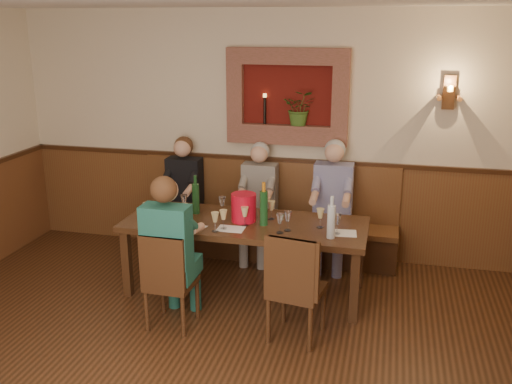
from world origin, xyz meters
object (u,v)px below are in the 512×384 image
at_px(bench, 266,229).
at_px(wine_bottle_green_b, 196,198).
at_px(person_bench_left, 183,206).
at_px(person_chair_front, 172,264).
at_px(wine_bottle_green_a, 264,207).
at_px(person_bench_right, 331,216).
at_px(chair_near_left, 171,298).
at_px(spittoon_bucket, 244,207).
at_px(dining_table, 245,229).
at_px(person_bench_mid, 258,213).
at_px(chair_near_right, 296,308).
at_px(water_bottle, 331,221).

height_order(bench, wine_bottle_green_b, wine_bottle_green_b).
bearing_deg(person_bench_left, person_chair_front, -72.71).
bearing_deg(person_bench_left, wine_bottle_green_a, -37.02).
distance_m(bench, person_bench_right, 0.82).
bearing_deg(person_chair_front, chair_near_left, -90.72).
height_order(spittoon_bucket, wine_bottle_green_a, wine_bottle_green_a).
height_order(dining_table, wine_bottle_green_a, wine_bottle_green_a).
bearing_deg(person_bench_left, wine_bottle_green_b, -59.27).
relative_size(dining_table, person_bench_left, 1.74).
xyz_separation_m(person_bench_mid, wine_bottle_green_a, (0.27, -0.89, 0.37)).
height_order(chair_near_right, person_chair_front, person_chair_front).
bearing_deg(person_chair_front, chair_near_right, 0.44).
xyz_separation_m(wine_bottle_green_a, water_bottle, (0.67, -0.19, -0.02)).
relative_size(bench, person_chair_front, 2.12).
relative_size(chair_near_right, spittoon_bucket, 3.51).
bearing_deg(person_chair_front, wine_bottle_green_a, 47.42).
distance_m(chair_near_left, wine_bottle_green_b, 1.16).
relative_size(person_chair_front, wine_bottle_green_b, 3.53).
bearing_deg(chair_near_right, bench, 120.27).
bearing_deg(person_bench_mid, chair_near_left, -103.68).
height_order(dining_table, person_chair_front, person_chair_front).
height_order(dining_table, bench, bench).
bearing_deg(person_bench_left, dining_table, -40.72).
relative_size(person_bench_right, person_chair_front, 1.01).
bearing_deg(person_bench_left, person_bench_right, -0.05).
relative_size(bench, person_bench_mid, 2.20).
height_order(chair_near_right, person_bench_left, person_bench_left).
distance_m(bench, water_bottle, 1.58).
bearing_deg(dining_table, chair_near_left, -119.80).
xyz_separation_m(bench, wine_bottle_green_a, (0.20, -0.99, 0.60)).
xyz_separation_m(bench, person_chair_front, (-0.47, -1.72, 0.26)).
bearing_deg(bench, chair_near_left, -104.96).
xyz_separation_m(person_chair_front, spittoon_bucket, (0.45, 0.80, 0.30)).
bearing_deg(person_chair_front, water_bottle, 21.85).
distance_m(person_bench_right, wine_bottle_green_b, 1.53).
bearing_deg(wine_bottle_green_a, chair_near_left, -130.85).
xyz_separation_m(dining_table, water_bottle, (0.87, -0.24, 0.24)).
distance_m(chair_near_right, person_bench_left, 2.30).
height_order(person_chair_front, wine_bottle_green_b, person_chair_front).
distance_m(person_bench_left, water_bottle, 2.17).
bearing_deg(chair_near_right, person_chair_front, -170.06).
xyz_separation_m(person_bench_left, person_chair_front, (0.50, -1.62, 0.02)).
xyz_separation_m(person_chair_front, water_bottle, (1.34, 0.54, 0.33)).
bearing_deg(spittoon_bucket, wine_bottle_green_a, -18.07).
distance_m(person_bench_left, person_bench_mid, 0.91).
bearing_deg(wine_bottle_green_a, chair_near_right, -58.10).
xyz_separation_m(chair_near_left, water_bottle, (1.35, 0.59, 0.65)).
height_order(person_bench_mid, wine_bottle_green_a, person_bench_mid).
relative_size(chair_near_left, person_chair_front, 0.64).
height_order(person_bench_left, water_bottle, person_bench_left).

